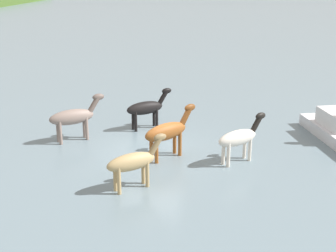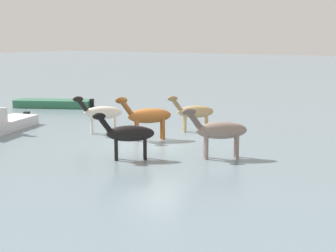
% 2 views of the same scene
% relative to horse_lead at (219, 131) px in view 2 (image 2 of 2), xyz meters
% --- Properties ---
extents(ground_plane, '(209.43, 209.43, 0.00)m').
position_rel_horse_lead_xyz_m(ground_plane, '(-0.80, -3.56, -1.08)').
color(ground_plane, slate).
extents(horse_lead, '(1.85, 2.24, 1.97)m').
position_rel_horse_lead_xyz_m(horse_lead, '(0.00, 0.00, 0.00)').
color(horse_lead, gray).
rests_on(horse_lead, ground_plane).
extents(horse_rear_stallion, '(1.75, 1.99, 1.79)m').
position_rel_horse_lead_xyz_m(horse_rear_stallion, '(-4.21, -3.53, -0.10)').
color(horse_rear_stallion, tan).
rests_on(horse_rear_stallion, ground_plane).
extents(horse_mid_herd, '(1.71, 2.08, 1.82)m').
position_rel_horse_lead_xyz_m(horse_mid_herd, '(2.05, -2.81, -0.08)').
color(horse_mid_herd, black).
rests_on(horse_mid_herd, ground_plane).
extents(horse_dark_mare, '(2.18, 2.00, 2.00)m').
position_rel_horse_lead_xyz_m(horse_dark_mare, '(-1.34, -4.29, 0.02)').
color(horse_dark_mare, brown).
rests_on(horse_dark_mare, ground_plane).
extents(horse_gray_outer, '(1.85, 1.98, 1.83)m').
position_rel_horse_lead_xyz_m(horse_gray_outer, '(-1.41, -7.07, -0.08)').
color(horse_gray_outer, silver).
rests_on(horse_gray_outer, ground_plane).
extents(boat_skiff_near, '(3.49, 5.14, 0.75)m').
position_rel_horse_lead_xyz_m(boat_skiff_near, '(-6.61, -15.60, -0.91)').
color(boat_skiff_near, '#2D6B4C').
rests_on(boat_skiff_near, ground_plane).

